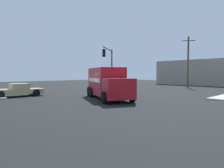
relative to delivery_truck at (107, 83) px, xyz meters
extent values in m
plane|color=black|center=(0.27, -0.52, -1.55)|extent=(100.00, 100.00, 0.00)
cube|color=#AD141E|center=(-0.62, 0.29, 0.13)|extent=(5.96, 4.50, 2.66)
cube|color=#AD141E|center=(2.85, -1.35, -0.35)|extent=(2.74, 2.98, 1.70)
cube|color=black|center=(3.62, -1.71, -0.01)|extent=(0.93, 1.86, 0.88)
cube|color=#B2B2B7|center=(-2.99, 1.42, -1.36)|extent=(1.17, 2.17, 0.21)
cube|color=white|center=(-0.10, 1.39, 0.26)|extent=(4.15, 1.98, 0.36)
cube|color=white|center=(-1.13, -0.80, 0.26)|extent=(4.15, 1.98, 0.36)
cylinder|color=black|center=(3.33, -0.20, -1.05)|extent=(1.02, 0.68, 1.00)
cylinder|color=black|center=(2.27, -2.45, -1.05)|extent=(1.02, 0.68, 1.00)
cylinder|color=black|center=(-1.11, 1.90, -1.05)|extent=(1.02, 0.68, 1.00)
cylinder|color=black|center=(-2.17, -0.35, -1.05)|extent=(1.02, 0.68, 1.00)
cylinder|color=black|center=(-2.06, 2.34, -1.05)|extent=(1.02, 0.68, 1.00)
cylinder|color=black|center=(-3.12, 0.10, -1.05)|extent=(1.02, 0.68, 1.00)
cylinder|color=#38383D|center=(-6.92, 7.18, 1.44)|extent=(0.20, 0.20, 5.98)
cylinder|color=#38383D|center=(-5.53, 5.14, 4.18)|extent=(2.87, 4.15, 0.12)
cylinder|color=#38383D|center=(-4.34, 3.39, 4.06)|extent=(0.03, 0.03, 0.25)
cube|color=black|center=(-4.34, 3.39, 3.46)|extent=(0.42, 0.42, 0.95)
sphere|color=red|center=(-4.49, 3.29, 3.77)|extent=(0.20, 0.20, 0.20)
sphere|color=#EFA314|center=(-4.49, 3.29, 3.46)|extent=(0.20, 0.20, 0.20)
sphere|color=#19CC4C|center=(-4.49, 3.29, 3.15)|extent=(0.20, 0.20, 0.20)
cube|color=tan|center=(-7.78, -3.99, -1.02)|extent=(2.07, 1.66, 0.50)
cube|color=tan|center=(-7.92, -5.58, -0.72)|extent=(2.09, 1.86, 1.10)
cube|color=black|center=(-7.92, -5.58, -0.43)|extent=(1.91, 1.58, 0.48)
cube|color=tan|center=(-8.08, -7.43, -0.99)|extent=(2.12, 2.16, 0.55)
cylinder|color=black|center=(-8.79, -4.04, -1.17)|extent=(0.30, 0.78, 0.76)
cylinder|color=black|center=(-6.79, -4.21, -1.17)|extent=(0.30, 0.78, 0.76)
cylinder|color=black|center=(-7.09, -7.63, -1.17)|extent=(0.30, 0.78, 0.76)
cylinder|color=brown|center=(-1.43, 20.21, 2.86)|extent=(0.30, 0.30, 8.81)
cube|color=brown|center=(-1.43, 20.21, 6.56)|extent=(1.93, 1.27, 0.12)
cube|color=gray|center=(-0.28, 29.58, 1.11)|extent=(23.60, 6.00, 5.31)
camera|label=1|loc=(14.12, -12.88, 0.89)|focal=31.47mm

